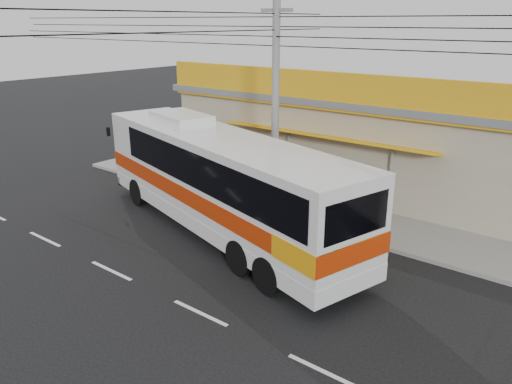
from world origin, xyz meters
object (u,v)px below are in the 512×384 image
at_px(motorbike_dark, 209,164).
at_px(utility_pole, 276,30).
at_px(motorbike_red, 198,176).
at_px(coach_bus, 223,178).

height_order(motorbike_dark, utility_pole, utility_pole).
height_order(motorbike_red, utility_pole, utility_pole).
xyz_separation_m(coach_bus, motorbike_dark, (-5.57, 5.09, -1.57)).
xyz_separation_m(coach_bus, motorbike_red, (-4.65, 3.37, -1.60)).
bearing_deg(coach_bus, motorbike_dark, 153.30).
relative_size(coach_bus, utility_pole, 0.41).
bearing_deg(coach_bus, motorbike_red, 159.86).
bearing_deg(motorbike_red, motorbike_dark, 39.99).
bearing_deg(motorbike_dark, motorbike_red, -133.06).
distance_m(coach_bus, motorbike_red, 5.96).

